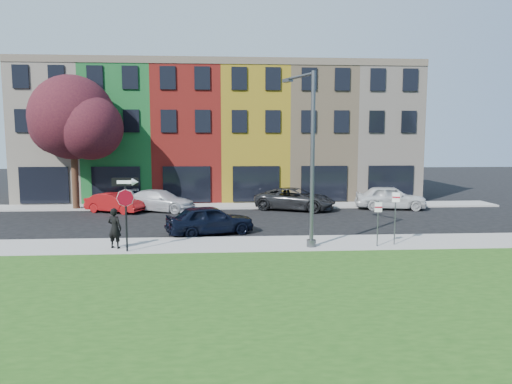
{
  "coord_description": "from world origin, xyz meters",
  "views": [
    {
      "loc": [
        -2.13,
        -16.76,
        4.67
      ],
      "look_at": [
        -0.79,
        4.0,
        2.3
      ],
      "focal_mm": 32.0,
      "sensor_mm": 36.0,
      "label": 1
    }
  ],
  "objects": [
    {
      "name": "sidewalk_far",
      "position": [
        -3.0,
        15.0,
        0.06
      ],
      "size": [
        40.0,
        2.4,
        0.12
      ],
      "primitive_type": "cube",
      "color": "gray",
      "rests_on": "ground"
    },
    {
      "name": "man",
      "position": [
        -6.86,
        2.49,
        0.98
      ],
      "size": [
        0.91,
        0.84,
        1.72
      ],
      "primitive_type": "imported",
      "rotation": [
        0.0,
        0.0,
        2.76
      ],
      "color": "black",
      "rests_on": "sidewalk_near"
    },
    {
      "name": "stop_sign",
      "position": [
        -6.24,
        1.88,
        2.28
      ],
      "size": [
        1.05,
        0.11,
        3.03
      ],
      "rotation": [
        0.0,
        0.0,
        0.04
      ],
      "color": "black",
      "rests_on": "sidewalk_near"
    },
    {
      "name": "parked_car_white",
      "position": [
        8.95,
        13.27,
        0.8
      ],
      "size": [
        3.46,
        5.32,
        1.6
      ],
      "primitive_type": "imported",
      "rotation": [
        0.0,
        0.0,
        1.4
      ],
      "color": "silver",
      "rests_on": "ground"
    },
    {
      "name": "parked_car_silver",
      "position": [
        -6.53,
        13.34,
        0.7
      ],
      "size": [
        5.14,
        6.11,
        1.4
      ],
      "primitive_type": "imported",
      "rotation": [
        0.0,
        0.0,
        1.21
      ],
      "color": "silver",
      "rests_on": "ground"
    },
    {
      "name": "ground",
      "position": [
        0.0,
        0.0,
        0.0
      ],
      "size": [
        120.0,
        120.0,
        0.0
      ],
      "primitive_type": "plane",
      "color": "black",
      "rests_on": "ground"
    },
    {
      "name": "rowhouse_block",
      "position": [
        -2.5,
        21.18,
        4.99
      ],
      "size": [
        30.0,
        10.12,
        10.0
      ],
      "color": "beige",
      "rests_on": "ground"
    },
    {
      "name": "sidewalk_near",
      "position": [
        2.0,
        3.0,
        0.06
      ],
      "size": [
        40.0,
        3.0,
        0.12
      ],
      "primitive_type": "cube",
      "color": "gray",
      "rests_on": "ground"
    },
    {
      "name": "street_lamp",
      "position": [
        1.39,
        2.44,
        3.85
      ],
      "size": [
        1.24,
        2.44,
        7.39
      ],
      "rotation": [
        0.0,
        0.0,
        0.4
      ],
      "color": "#4C4F52",
      "rests_on": "sidewalk_near"
    },
    {
      "name": "parking_sign_b",
      "position": [
        5.18,
        2.39,
        1.61
      ],
      "size": [
        0.3,
        0.17,
        2.43
      ],
      "rotation": [
        0.0,
        0.0,
        -0.43
      ],
      "color": "#4C4F52",
      "rests_on": "sidewalk_near"
    },
    {
      "name": "parking_sign_a",
      "position": [
        4.33,
        2.13,
        1.37
      ],
      "size": [
        0.32,
        0.08,
        1.98
      ],
      "rotation": [
        0.0,
        0.0,
        -0.02
      ],
      "color": "#4C4F52",
      "rests_on": "sidewalk_near"
    },
    {
      "name": "parked_car_red",
      "position": [
        -9.37,
        12.97,
        0.64
      ],
      "size": [
        4.15,
        4.85,
        1.28
      ],
      "primitive_type": "imported",
      "rotation": [
        0.0,
        0.0,
        1.17
      ],
      "color": "maroon",
      "rests_on": "ground"
    },
    {
      "name": "parked_car_dark",
      "position": [
        2.45,
        13.31,
        0.74
      ],
      "size": [
        6.35,
        7.13,
        1.48
      ],
      "primitive_type": "imported",
      "rotation": [
        0.0,
        0.0,
        1.16
      ],
      "color": "black",
      "rests_on": "ground"
    },
    {
      "name": "tree_purple",
      "position": [
        -12.11,
        14.25,
        6.0
      ],
      "size": [
        6.6,
        5.77,
        8.77
      ],
      "color": "black",
      "rests_on": "sidewalk_far"
    },
    {
      "name": "sedan_near",
      "position": [
        -2.97,
        5.65,
        0.74
      ],
      "size": [
        4.53,
        5.45,
        1.48
      ],
      "primitive_type": "imported",
      "rotation": [
        0.0,
        0.0,
        1.92
      ],
      "color": "black",
      "rests_on": "ground"
    }
  ]
}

